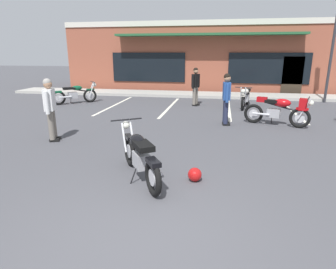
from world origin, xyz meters
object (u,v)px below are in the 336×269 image
(motorcycle_silver_naked, at_px, (246,97))
(helmet_on_pavement, at_px, (195,174))
(person_in_shorts_foreground, at_px, (196,84))
(parking_lot_lamp_post, at_px, (336,29))
(motorcycle_blue_standard, at_px, (280,110))
(person_in_black_shirt, at_px, (50,106))
(motorcycle_foreground_classic, at_px, (140,155))
(motorcycle_red_sportbike, at_px, (75,94))
(person_by_back_row, at_px, (226,96))

(motorcycle_silver_naked, distance_m, helmet_on_pavement, 8.00)
(person_in_shorts_foreground, xyz_separation_m, parking_lot_lamp_post, (6.02, 1.86, 2.37))
(motorcycle_blue_standard, bearing_deg, person_in_black_shirt, -155.75)
(motorcycle_foreground_classic, distance_m, person_in_black_shirt, 3.57)
(motorcycle_foreground_classic, relative_size, motorcycle_blue_standard, 0.91)
(motorcycle_red_sportbike, xyz_separation_m, person_in_black_shirt, (2.28, -5.57, 0.49))
(motorcycle_foreground_classic, relative_size, parking_lot_lamp_post, 0.36)
(person_in_shorts_foreground, distance_m, helmet_on_pavement, 7.98)
(person_in_black_shirt, bearing_deg, motorcycle_silver_naked, 47.66)
(motorcycle_foreground_classic, height_order, person_by_back_row, person_by_back_row)
(helmet_on_pavement, distance_m, parking_lot_lamp_post, 11.56)
(person_by_back_row, relative_size, helmet_on_pavement, 6.44)
(motorcycle_blue_standard, distance_m, person_in_shorts_foreground, 4.43)
(parking_lot_lamp_post, bearing_deg, person_by_back_row, -131.86)
(motorcycle_blue_standard, bearing_deg, helmet_on_pavement, -116.18)
(motorcycle_blue_standard, height_order, helmet_on_pavement, motorcycle_blue_standard)
(motorcycle_foreground_classic, distance_m, parking_lot_lamp_post, 12.03)
(helmet_on_pavement, bearing_deg, person_in_shorts_foreground, 95.22)
(motorcycle_red_sportbike, height_order, motorcycle_blue_standard, same)
(motorcycle_red_sportbike, bearing_deg, person_in_shorts_foreground, 4.92)
(motorcycle_silver_naked, height_order, person_in_shorts_foreground, person_in_shorts_foreground)
(motorcycle_foreground_classic, bearing_deg, motorcycle_silver_naked, 72.49)
(motorcycle_silver_naked, bearing_deg, person_in_shorts_foreground, 178.58)
(motorcycle_blue_standard, relative_size, person_in_shorts_foreground, 1.22)
(motorcycle_foreground_classic, height_order, motorcycle_red_sportbike, same)
(helmet_on_pavement, bearing_deg, person_by_back_row, 82.65)
(motorcycle_red_sportbike, xyz_separation_m, person_in_shorts_foreground, (5.56, 0.48, 0.49))
(motorcycle_blue_standard, xyz_separation_m, person_in_shorts_foreground, (-3.03, 3.21, 0.42))
(motorcycle_foreground_classic, bearing_deg, person_by_back_row, 70.44)
(motorcycle_red_sportbike, height_order, person_by_back_row, person_by_back_row)
(motorcycle_foreground_classic, bearing_deg, parking_lot_lamp_post, 57.17)
(motorcycle_silver_naked, xyz_separation_m, helmet_on_pavement, (-1.46, -7.85, -0.33))
(motorcycle_blue_standard, distance_m, parking_lot_lamp_post, 6.51)
(parking_lot_lamp_post, bearing_deg, motorcycle_silver_naked, -153.55)
(motorcycle_blue_standard, bearing_deg, parking_lot_lamp_post, 59.48)
(motorcycle_blue_standard, bearing_deg, motorcycle_silver_naked, 105.17)
(motorcycle_red_sportbike, bearing_deg, motorcycle_foreground_classic, -54.97)
(motorcycle_blue_standard, relative_size, person_in_black_shirt, 1.22)
(helmet_on_pavement, xyz_separation_m, parking_lot_lamp_post, (5.30, 9.76, 3.19))
(motorcycle_red_sportbike, distance_m, person_by_back_row, 7.48)
(motorcycle_silver_naked, distance_m, parking_lot_lamp_post, 5.15)
(motorcycle_blue_standard, relative_size, helmet_on_pavement, 7.84)
(motorcycle_red_sportbike, distance_m, person_in_shorts_foreground, 5.60)
(motorcycle_red_sportbike, relative_size, helmet_on_pavement, 6.62)
(helmet_on_pavement, bearing_deg, person_in_black_shirt, 155.16)
(motorcycle_foreground_classic, height_order, helmet_on_pavement, motorcycle_foreground_classic)
(motorcycle_foreground_classic, height_order, parking_lot_lamp_post, parking_lot_lamp_post)
(motorcycle_foreground_classic, distance_m, motorcycle_silver_naked, 8.29)
(motorcycle_blue_standard, relative_size, person_by_back_row, 1.22)
(motorcycle_red_sportbike, relative_size, person_in_shorts_foreground, 1.03)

